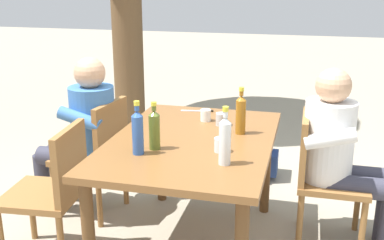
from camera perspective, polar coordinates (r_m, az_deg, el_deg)
dining_table at (r=2.90m, az=0.00°, el=-4.12°), size 1.42×0.97×0.76m
chair_near_right at (r=3.18m, az=15.39°, el=-6.15°), size 0.44×0.44×0.87m
chair_far_right at (r=3.49m, az=-11.38°, el=-3.79°), size 0.49×0.49×0.87m
chair_far_left at (r=2.99m, az=-16.47°, el=-7.84°), size 0.48×0.48×0.87m
person_in_white_shirt at (r=3.13m, az=17.63°, el=-3.47°), size 0.47×0.61×1.18m
person_in_plaid_shirt at (r=3.49m, az=-13.08°, el=-0.99°), size 0.47×0.61×1.18m
bottle_amber at (r=2.94m, az=5.96°, el=0.76°), size 0.06×0.06×0.30m
bottle_blue at (r=2.60m, az=-6.63°, el=-1.40°), size 0.06×0.06×0.31m
bottle_clear at (r=2.45m, az=4.02°, el=-2.42°), size 0.06×0.06×0.32m
bottle_olive at (r=2.67m, az=-4.60°, el=-1.09°), size 0.06×0.06×0.28m
cup_steel at (r=3.11m, az=3.63°, el=0.09°), size 0.08×0.08×0.08m
cup_glass at (r=2.65m, az=3.53°, el=-3.04°), size 0.08×0.08×0.08m
cup_white at (r=3.20m, az=1.69°, el=0.58°), size 0.07×0.07×0.08m
table_knife at (r=3.44m, az=0.94°, el=1.12°), size 0.06×0.24×0.01m
backpack_by_near_side at (r=4.12m, az=6.39°, el=-4.56°), size 0.30×0.25×0.41m
backpack_by_far_side at (r=4.18m, az=8.55°, el=-4.17°), size 0.29×0.23×0.44m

